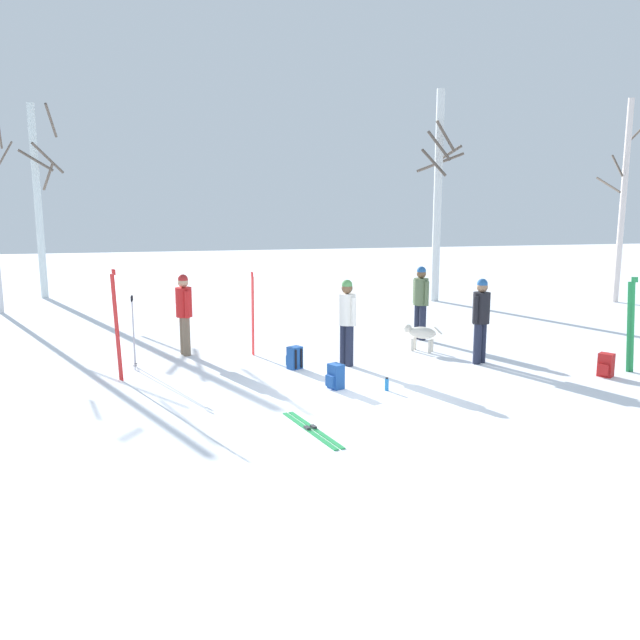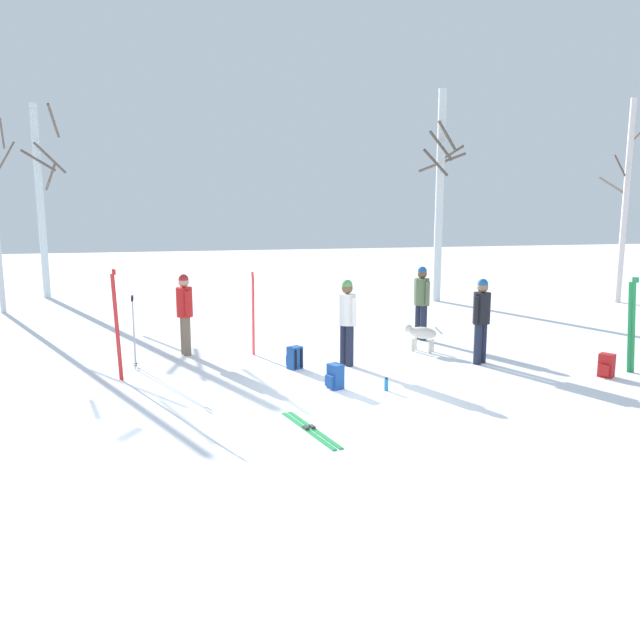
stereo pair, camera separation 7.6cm
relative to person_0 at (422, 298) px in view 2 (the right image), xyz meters
The scene contains 18 objects.
ground_plane 4.90m from the person_0, 120.56° to the right, with size 60.00×60.00×0.00m, color white.
person_0 is the anchor object (origin of this frame).
person_1 3.01m from the person_0, 138.72° to the right, with size 0.34×0.48×1.72m.
person_2 5.41m from the person_0, behind, with size 0.34×0.50×1.72m.
person_3 2.40m from the person_0, 80.44° to the right, with size 0.45×0.34×1.72m.
dog 1.35m from the person_0, 109.54° to the right, with size 0.72×0.60×0.57m.
ski_pair_planted_0 4.06m from the person_0, 169.00° to the right, with size 0.05×0.18×1.77m.
ski_pair_planted_1 4.60m from the person_0, 50.90° to the right, with size 0.21×0.11×1.83m.
ski_pair_planted_2 6.95m from the person_0, 161.77° to the right, with size 0.16×0.23×2.04m.
ski_pair_lying_0 6.69m from the person_0, 123.50° to the right, with size 0.61×1.70×0.05m.
ski_poles_0 6.52m from the person_0, 167.64° to the right, with size 0.07×0.26×1.43m.
backpack_0 4.60m from the person_0, 128.80° to the right, with size 0.34×0.32×0.44m.
backpack_1 4.49m from the person_0, 58.99° to the right, with size 0.34×0.34×0.44m.
backpack_2 3.97m from the person_0, 148.34° to the right, with size 0.33×0.34×0.44m.
water_bottle_0 4.42m from the person_0, 117.51° to the right, with size 0.07×0.07×0.24m.
birch_tree_1 13.16m from the person_0, 139.04° to the left, with size 1.23×1.46×6.14m.
birch_tree_2 6.35m from the person_0, 65.39° to the left, with size 1.60×1.62×6.47m.
birch_tree_3 9.14m from the person_0, 26.63° to the left, with size 1.27×1.24×6.17m.
Camera 2 is at (-2.89, -10.48, 3.37)m, focal length 37.70 mm.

